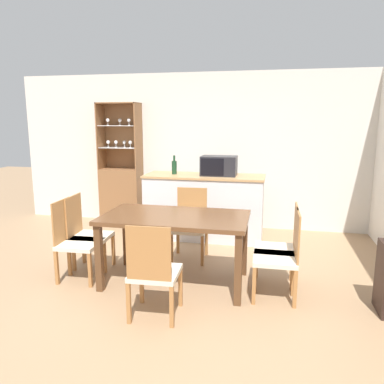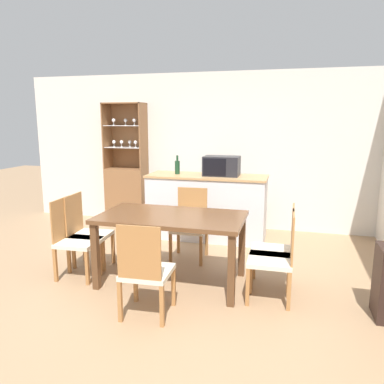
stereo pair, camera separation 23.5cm
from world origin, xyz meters
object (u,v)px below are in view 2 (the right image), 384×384
Objects in this scene: dining_chair_head_far at (190,225)px; microwave at (222,166)px; wine_bottle at (177,167)px; dining_chair_side_left_near at (75,239)px; dining_chair_side_right_near at (275,258)px; dining_table at (171,224)px; display_cabinet at (127,187)px; dining_chair_head_near at (145,271)px; dining_chair_side_right_far at (276,249)px; dining_chair_side_left_far at (87,233)px.

microwave is (0.24, 0.91, 0.67)m from dining_chair_head_far.
wine_bottle is (-0.45, 0.90, 0.64)m from dining_chair_head_far.
dining_chair_side_left_near is at bearing 36.56° from dining_chair_head_far.
dining_chair_side_right_near is at bearing 138.97° from dining_chair_head_far.
dining_table is 1.16m from dining_chair_side_right_near.
display_cabinet is 1.91m from microwave.
dining_chair_side_right_far is (1.12, 0.90, 0.00)m from dining_chair_head_near.
display_cabinet reaches higher than dining_chair_head_far.
dining_chair_side_left_near is (-1.12, -0.13, -0.23)m from dining_table.
display_cabinet is 7.23× the size of wine_bottle.
wine_bottle reaches higher than dining_chair_side_left_far.
wine_bottle is (1.09, -0.52, 0.45)m from display_cabinet.
dining_chair_head_far and dining_chair_side_right_near have the same top height.
wine_bottle is at bearing 105.05° from dining_table.
dining_chair_side_right_near reaches higher than dining_table.
display_cabinet reaches higher than dining_chair_side_left_far.
dining_table is 1.16m from dining_chair_side_right_far.
dining_chair_side_left_far is 1.00× the size of dining_chair_head_near.
microwave reaches higher than dining_chair_head_far.
dining_chair_side_left_near is at bearing -110.44° from wine_bottle.
dining_chair_side_right_near is (-0.00, -0.26, 0.00)m from dining_chair_side_right_far.
dining_chair_side_right_far is 1.74× the size of microwave.
microwave is at bearing 135.19° from dining_chair_side_left_far.
wine_bottle is (0.67, 1.55, 0.64)m from dining_chair_side_left_far.
dining_chair_head_far is 1.00× the size of dining_chair_side_left_near.
dining_chair_side_right_near is at bearing 27.05° from dining_chair_head_near.
dining_chair_head_far and dining_chair_side_right_far have the same top height.
display_cabinet reaches higher than dining_chair_side_right_far.
microwave reaches higher than wine_bottle.
wine_bottle is at bearing 97.72° from dining_chair_head_near.
display_cabinet is 2.27× the size of dining_chair_head_far.
display_cabinet is 3.35m from dining_chair_head_near.
wine_bottle reaches higher than dining_chair_side_left_near.
display_cabinet is at bearing 125.05° from dining_table.
dining_chair_side_right_far is at bearing -1.22° from dining_chair_side_right_near.
microwave is at bearing -106.77° from dining_chair_head_far.
dining_chair_head_far is at bearing -42.80° from display_cabinet.
wine_bottle is at bearing -25.59° from display_cabinet.
display_cabinet is 2.27× the size of dining_chair_head_near.
microwave is (-0.89, 1.81, 0.67)m from dining_chair_side_right_near.
wine_bottle is at bearing 157.45° from dining_chair_side_left_near.
dining_chair_head_far is 1.16m from microwave.
microwave is at bearing 141.14° from dining_chair_side_left_near.
wine_bottle is (-0.45, 1.68, 0.41)m from dining_table.
microwave is (1.36, 1.56, 0.67)m from dining_chair_side_left_far.
microwave is (0.23, 1.69, 0.44)m from dining_table.
dining_chair_side_right_far is 0.26m from dining_chair_side_right_near.
dining_chair_side_right_near is at bearing 179.93° from dining_chair_side_right_far.
dining_chair_head_near is at bearing 128.77° from dining_chair_side_right_far.
wine_bottle is (-1.57, 1.81, 0.64)m from dining_chair_side_right_near.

